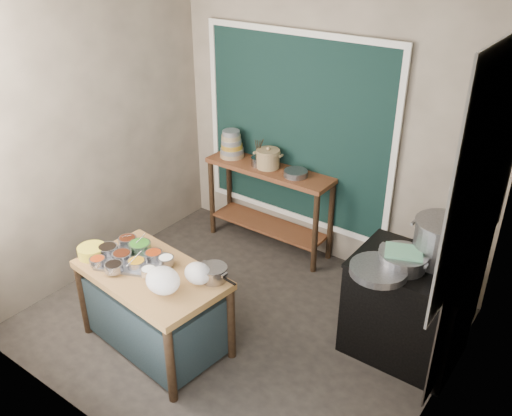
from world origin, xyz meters
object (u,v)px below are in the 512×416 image
Objects in this scene: yellow_basin at (92,251)px; condiment_tray at (131,261)px; stock_pot at (441,242)px; utensil_cup at (258,161)px; steamer at (403,260)px; saucepan at (214,273)px; stove_block at (407,310)px; ceramic_crock at (268,160)px; back_counter at (269,207)px; prep_table at (155,309)px.

condiment_tray is at bearing 20.43° from yellow_basin.
utensil_cup is at bearing 165.43° from stock_pot.
utensil_cup is at bearing 157.63° from steamer.
condiment_tray is 1.90m from utensil_cup.
yellow_basin is at bearing -97.81° from utensil_cup.
saucepan is 0.49× the size of stock_pot.
ceramic_crock is at bearing 159.16° from stove_block.
saucepan is at bearing -68.54° from ceramic_crock.
stock_pot reaches higher than stove_block.
stove_block is 1.98× the size of stock_pot.
utensil_cup is at bearing 91.96° from condiment_tray.
utensil_cup reaches higher than steamer.
condiment_tray is (-0.07, -1.90, 0.29)m from back_counter.
stock_pot reaches higher than ceramic_crock.
utensil_cup is 0.12m from ceramic_crock.
stove_block is at bearing 40.18° from prep_table.
steamer is (1.90, 1.07, 0.18)m from condiment_tray.
stock_pot reaches higher than saucepan.
condiment_tray is at bearing -147.86° from stock_pot.
steamer reaches higher than back_counter.
utensil_cup is at bearing 104.93° from prep_table.
prep_table is 5.65× the size of saucepan.
stock_pot reaches higher than back_counter.
utensil_cup is 0.33× the size of stock_pot.
stock_pot is at bearing 47.76° from stove_block.
back_counter is 9.54× the size of utensil_cup.
saucepan is 1.46× the size of utensil_cup.
yellow_basin is 0.52× the size of stock_pot.
ceramic_crock is (-1.92, 0.73, 0.61)m from stove_block.
ceramic_crock reaches higher than utensil_cup.
yellow_basin is (-0.41, -2.03, 0.32)m from back_counter.
condiment_tray is 1.30× the size of steamer.
stove_block is at bearing -132.24° from stock_pot.
saucepan is 1.47m from steamer.
back_counter is 2.07m from steamer.
ceramic_crock is 0.67× the size of steamer.
prep_table is 3.20× the size of steamer.
yellow_basin is at bearing -100.88° from ceramic_crock.
yellow_basin is at bearing -154.62° from saucepan.
stove_block reaches higher than condiment_tray.
condiment_tray is 2.50m from stock_pot.
prep_table is 2.03m from ceramic_crock.
utensil_cup is (-2.03, 0.71, 0.57)m from stove_block.
ceramic_crock is 0.58× the size of stock_pot.
stock_pot is at bearing 32.14° from condiment_tray.
stove_block is at bearing 29.39° from yellow_basin.
stove_block is at bearing -19.24° from utensil_cup.
saucepan is at bearing -69.06° from back_counter.
prep_table is 2.46× the size of condiment_tray.
prep_table is at bearing -0.86° from condiment_tray.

